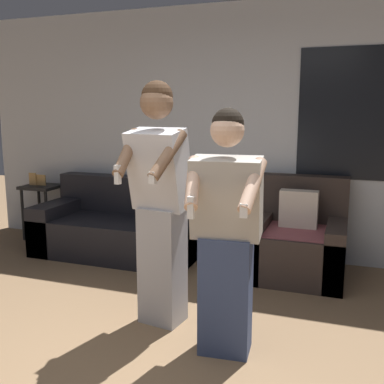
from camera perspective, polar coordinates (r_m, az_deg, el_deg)
wall_back at (r=4.94m, az=5.92°, el=7.55°), size 6.36×0.07×2.70m
couch at (r=5.11m, az=-9.09°, el=-4.56°), size 1.80×0.89×0.84m
armchair at (r=4.52m, az=13.18°, el=-6.25°), size 0.91×0.88×0.94m
side_table at (r=5.89m, az=-18.54°, el=-0.37°), size 0.43×0.40×0.82m
person_left at (r=3.27m, az=-4.11°, el=-1.30°), size 0.47×0.54×1.80m
person_right at (r=2.89m, az=4.35°, el=-5.49°), size 0.50×0.50×1.61m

